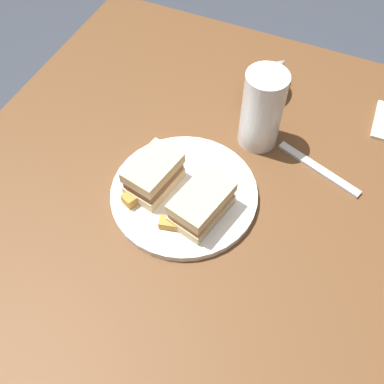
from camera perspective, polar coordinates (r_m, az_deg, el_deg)
ground_plane at (r=1.47m, az=0.59°, el=-17.27°), size 6.00×6.00×0.00m
dining_table at (r=1.13m, az=0.75°, el=-11.78°), size 1.07×0.97×0.72m
plate at (r=0.82m, az=-1.01°, el=-0.24°), size 0.27×0.27×0.01m
sandwich_half_left at (r=0.80m, az=-4.91°, el=2.16°), size 0.11×0.09×0.06m
sandwich_half_right at (r=0.77m, az=1.22°, el=-1.53°), size 0.12×0.09×0.06m
potato_wedge_front at (r=0.77m, az=-2.58°, el=-4.03°), size 0.03×0.05×0.02m
potato_wedge_middle at (r=0.77m, az=-0.64°, el=-3.20°), size 0.05×0.05×0.02m
potato_wedge_back at (r=0.80m, az=-7.29°, el=-0.51°), size 0.05×0.04×0.02m
pint_glass at (r=0.87m, az=8.82°, el=9.81°), size 0.08×0.08×0.16m
gravy_boat at (r=0.99m, az=9.37°, el=13.88°), size 0.13×0.11×0.07m
fork at (r=0.89m, az=15.79°, el=2.86°), size 0.07×0.18×0.01m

